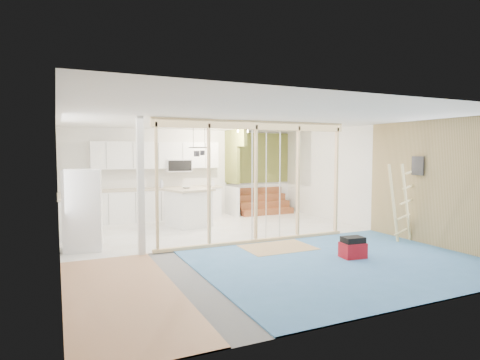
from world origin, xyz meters
name	(u,v)px	position (x,y,z in m)	size (l,w,h in m)	color
room	(243,183)	(0.00, 0.00, 1.30)	(7.01, 8.01, 2.61)	slate
floor_overlays	(245,243)	(0.07, 0.06, 0.01)	(7.00, 8.00, 0.03)	silver
stud_frame	(232,169)	(-0.24, 0.00, 1.59)	(4.66, 0.14, 2.60)	#EBBD90
base_cabinets	(136,207)	(-1.61, 3.36, 0.47)	(4.45, 2.24, 0.93)	white
upper_cabinets	(159,156)	(-0.84, 3.82, 1.82)	(3.60, 0.41, 0.85)	white
green_partition	(252,184)	(2.04, 3.66, 0.94)	(2.25, 1.51, 2.60)	olive
pot_rack	(199,150)	(-0.31, 1.89, 2.00)	(0.52, 0.52, 0.72)	black
sheathing_panel	(444,184)	(3.48, -2.00, 1.30)	(0.02, 4.00, 2.60)	tan
electrical_panel	(418,166)	(3.43, -1.40, 1.65)	(0.04, 0.30, 0.40)	#36363B
ceiling_light	(243,131)	(1.40, 3.00, 2.54)	(0.32, 0.32, 0.08)	#FFEABF
fridge	(83,210)	(-3.06, 0.83, 0.80)	(0.78, 0.76, 1.60)	white
island	(189,208)	(-0.43, 2.41, 0.49)	(1.25, 1.25, 0.99)	white
bowl	(186,187)	(-0.46, 2.47, 1.02)	(0.23, 0.23, 0.06)	beige
soap_bottle_a	(162,183)	(-0.83, 3.63, 1.07)	(0.10, 0.11, 0.27)	silver
soap_bottle_b	(213,183)	(0.70, 3.60, 1.03)	(0.09, 0.10, 0.21)	silver
toolbox	(353,248)	(1.35, -1.84, 0.19)	(0.45, 0.36, 0.40)	#AB0F19
ladder	(402,203)	(3.16, -1.24, 0.86)	(0.90, 0.08, 1.68)	#F0DD93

